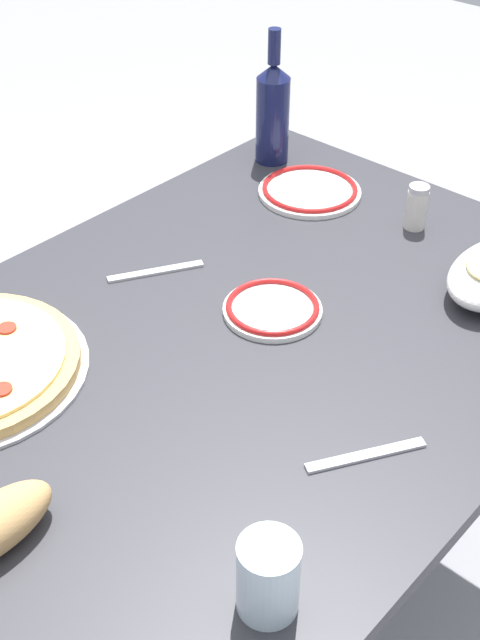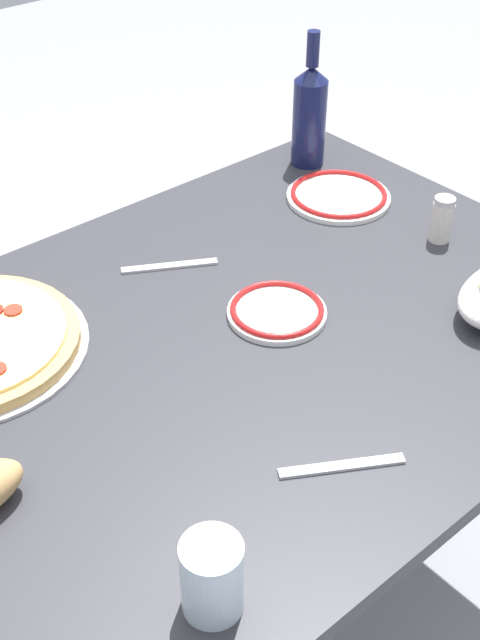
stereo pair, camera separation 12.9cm
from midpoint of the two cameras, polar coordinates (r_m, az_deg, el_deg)
ground_plane at (r=1.88m, az=2.08°, el=-19.31°), size 8.00×8.00×0.00m
dining_table at (r=1.39m, az=2.66°, el=-5.15°), size 1.26×0.90×0.75m
wine_bottle at (r=1.77m, az=6.95°, el=13.84°), size 0.07×0.07×0.28m
water_glass at (r=0.94m, az=2.18°, el=-17.40°), size 0.07×0.07×0.10m
side_plate_near at (r=1.68m, az=8.99°, el=8.36°), size 0.21×0.21×0.02m
side_plate_far at (r=1.35m, az=5.23°, el=0.55°), size 0.16×0.16×0.02m
spice_shaker at (r=1.58m, az=16.00°, el=6.58°), size 0.04×0.04×0.09m
fork_left at (r=1.12m, az=10.34°, el=-9.98°), size 0.15×0.10×0.00m
fork_right at (r=1.46m, az=-2.34°, el=3.63°), size 0.16×0.10×0.00m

